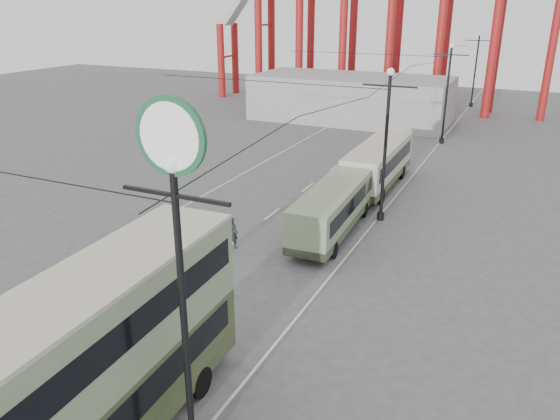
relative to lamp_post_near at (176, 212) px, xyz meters
The scene contains 11 objects.
ground 10.11m from the lamp_post_near, 151.82° to the left, with size 160.00×160.00×0.00m, color #4E4E50.
road_markings 24.87m from the lamp_post_near, 105.88° to the left, with size 12.52×120.00×0.01m.
lamp_post_near is the anchor object (origin of this frame).
lamp_post_mid 21.24m from the lamp_post_near, 90.00° to the left, with size 3.20×0.44×9.32m.
lamp_post_far 43.12m from the lamp_post_near, 90.00° to the left, with size 3.20×0.44×9.32m.
lamp_post_distant 65.08m from the lamp_post_near, 90.00° to the left, with size 3.20×0.44×9.32m.
fairground_shed 51.61m from the lamp_post_near, 103.06° to the left, with size 22.00×10.00×5.00m, color gray.
double_decker_bus 5.19m from the lamp_post_near, 161.14° to the right, with size 3.21×11.10×5.91m.
single_decker_green 19.07m from the lamp_post_near, 96.35° to the left, with size 2.81×10.36×2.90m.
single_decker_cream 27.93m from the lamp_post_near, 94.16° to the left, with size 2.72×10.42×3.23m.
pedestrian 16.37m from the lamp_post_near, 115.30° to the left, with size 0.67×0.44×1.82m, color black.
Camera 1 is at (13.43, -13.49, 12.81)m, focal length 35.00 mm.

